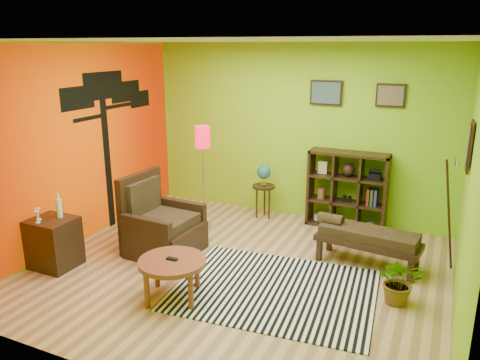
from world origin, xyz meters
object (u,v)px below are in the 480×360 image
at_px(globe_table, 264,178).
at_px(potted_plant, 399,286).
at_px(armchair, 160,229).
at_px(side_cabinet, 54,242).
at_px(bench, 365,237).
at_px(cube_shelf, 348,190).
at_px(floor_lamp, 203,146).
at_px(coffee_table, 172,265).

xyz_separation_m(globe_table, potted_plant, (2.35, -1.86, -0.47)).
bearing_deg(armchair, globe_table, 66.16).
height_order(side_cabinet, bench, side_cabinet).
height_order(side_cabinet, cube_shelf, cube_shelf).
height_order(armchair, potted_plant, armchair).
distance_m(side_cabinet, bench, 3.99).
relative_size(armchair, cube_shelf, 0.90).
height_order(globe_table, potted_plant, globe_table).
xyz_separation_m(side_cabinet, floor_lamp, (1.09, 1.99, 0.97)).
bearing_deg(coffee_table, cube_shelf, 66.09).
distance_m(coffee_table, floor_lamp, 2.33).
relative_size(side_cabinet, bench, 0.70).
distance_m(armchair, side_cabinet, 1.37).
height_order(side_cabinet, globe_table, side_cabinet).
distance_m(armchair, cube_shelf, 2.91).
bearing_deg(armchair, potted_plant, -1.00).
xyz_separation_m(side_cabinet, bench, (3.61, 1.69, 0.06)).
xyz_separation_m(floor_lamp, globe_table, (0.69, 0.77, -0.62)).
xyz_separation_m(floor_lamp, potted_plant, (3.04, -1.09, -1.09)).
height_order(bench, potted_plant, bench).
relative_size(floor_lamp, globe_table, 1.78).
bearing_deg(cube_shelf, armchair, -137.53).
height_order(armchair, side_cabinet, armchair).
bearing_deg(bench, armchair, -164.30).
height_order(cube_shelf, bench, cube_shelf).
xyz_separation_m(globe_table, cube_shelf, (1.34, 0.15, -0.08)).
bearing_deg(floor_lamp, side_cabinet, -118.70).
xyz_separation_m(coffee_table, floor_lamp, (-0.72, 2.03, 0.89)).
bearing_deg(floor_lamp, cube_shelf, 24.41).
xyz_separation_m(cube_shelf, potted_plant, (1.02, -2.01, -0.39)).
bearing_deg(cube_shelf, globe_table, -173.76).
distance_m(globe_table, cube_shelf, 1.35).
distance_m(coffee_table, armchair, 1.30).
bearing_deg(armchair, cube_shelf, 42.47).
distance_m(cube_shelf, potted_plant, 2.29).
height_order(floor_lamp, bench, floor_lamp).
xyz_separation_m(coffee_table, armchair, (-0.83, 0.99, -0.07)).
height_order(coffee_table, cube_shelf, cube_shelf).
xyz_separation_m(cube_shelf, bench, (0.50, -1.21, -0.21)).
bearing_deg(coffee_table, globe_table, 90.60).
relative_size(side_cabinet, floor_lamp, 0.60).
bearing_deg(coffee_table, floor_lamp, 109.45).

